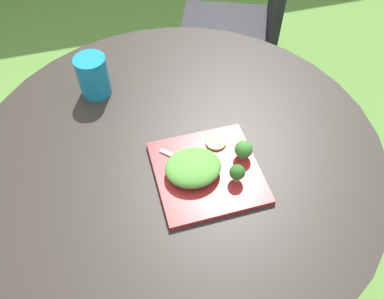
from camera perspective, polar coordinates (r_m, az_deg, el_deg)
The scene contains 10 objects.
ground_plane at distance 1.62m, azimuth -1.37°, elevation -16.00°, with size 12.00×12.00×0.00m, color #568438.
patio_table at distance 1.16m, azimuth -1.84°, elevation -6.17°, with size 1.06×1.06×0.73m.
patio_chair at distance 1.85m, azimuth 8.41°, elevation 19.18°, with size 0.58×0.58×0.90m.
salad_plate at distance 0.93m, azimuth 2.29°, elevation -3.37°, with size 0.25×0.25×0.01m, color maroon.
drinking_glass at distance 1.13m, azimuth -14.36°, elevation 10.26°, with size 0.09×0.09×0.12m.
fork at distance 0.93m, azimuth 0.08°, elevation -2.27°, with size 0.12×0.12×0.00m.
lettuce_mound at distance 0.90m, azimuth 0.17°, elevation -2.66°, with size 0.13×0.12×0.04m, color #519338.
broccoli_floret_0 at distance 0.89m, azimuth 6.70°, elevation -3.40°, with size 0.04×0.04×0.05m.
broccoli_floret_1 at distance 0.94m, azimuth 7.64°, elevation -0.01°, with size 0.04×0.04×0.05m.
cucumber_slice_0 at distance 0.98m, azimuth 3.55°, elevation 1.10°, with size 0.05×0.05×0.01m, color #8EB766.
Camera 1 is at (-0.13, -0.61, 1.49)m, focal length 36.03 mm.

